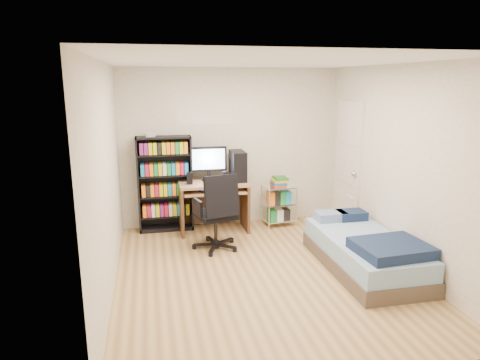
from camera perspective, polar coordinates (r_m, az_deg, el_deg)
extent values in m
cube|color=tan|center=(5.37, 3.02, -12.45)|extent=(3.50, 4.00, 0.04)
cube|color=white|center=(4.85, 3.39, 15.75)|extent=(3.50, 4.00, 0.04)
cube|color=white|center=(6.89, -1.23, 4.38)|extent=(3.50, 0.04, 2.50)
cube|color=white|center=(3.13, 13.03, -6.73)|extent=(3.50, 0.04, 2.50)
cube|color=white|center=(4.81, -17.60, -0.05)|extent=(0.04, 4.00, 2.50)
cube|color=white|center=(5.68, 20.70, 1.65)|extent=(0.04, 4.00, 2.50)
cube|color=black|center=(6.70, -9.96, -0.54)|extent=(0.83, 0.28, 1.48)
cube|color=black|center=(6.83, -9.80, -4.68)|extent=(0.78, 0.26, 0.02)
cube|color=#B81842|center=(6.79, -9.83, -3.85)|extent=(0.72, 0.22, 0.18)
cube|color=black|center=(6.74, -9.90, -2.06)|extent=(0.78, 0.26, 0.02)
cube|color=#1B86C1|center=(6.71, -9.93, -1.21)|extent=(0.72, 0.22, 0.18)
cube|color=black|center=(6.67, -10.01, 0.62)|extent=(0.78, 0.26, 0.02)
cube|color=#CECD18|center=(6.64, -10.04, 1.50)|extent=(0.72, 0.22, 0.18)
cube|color=black|center=(6.61, -10.12, 3.36)|extent=(0.78, 0.26, 0.02)
cube|color=#1E8B39|center=(6.58, -10.15, 4.26)|extent=(0.72, 0.22, 0.18)
cube|color=silver|center=(6.56, -11.85, 5.93)|extent=(0.13, 0.12, 0.06)
cube|color=tan|center=(6.56, -3.59, -0.46)|extent=(1.04, 0.57, 0.04)
cube|color=#37261E|center=(6.61, -7.84, -3.96)|extent=(0.04, 0.57, 0.74)
cube|color=#37261E|center=(6.75, 0.66, -3.48)|extent=(0.04, 0.57, 0.74)
cube|color=#37261E|center=(6.91, -3.88, -2.94)|extent=(1.00, 0.03, 0.68)
cube|color=tan|center=(6.50, -3.47, -1.52)|extent=(0.94, 0.47, 0.03)
cube|color=black|center=(6.48, -3.45, -1.34)|extent=(0.46, 0.16, 0.03)
cube|color=black|center=(6.59, -4.24, 2.83)|extent=(0.56, 0.05, 0.37)
cube|color=#CCDBFF|center=(6.56, -4.20, 2.78)|extent=(0.50, 0.01, 0.31)
cube|color=black|center=(6.62, -0.31, 1.91)|extent=(0.21, 0.44, 0.46)
cube|color=black|center=(6.44, -6.74, 0.22)|extent=(0.08, 0.08, 0.18)
cube|color=black|center=(6.46, -1.92, 0.35)|extent=(0.08, 0.08, 0.18)
cylinder|color=black|center=(6.01, -3.27, -6.59)|extent=(0.05, 0.05, 0.38)
cube|color=black|center=(5.94, -3.29, -4.66)|extent=(0.59, 0.59, 0.08)
cube|color=black|center=(5.65, -2.47, -2.15)|extent=(0.49, 0.25, 0.56)
cube|color=black|center=(5.81, -5.71, -3.65)|extent=(0.11, 0.30, 0.22)
cube|color=black|center=(6.00, -0.99, -3.04)|extent=(0.11, 0.30, 0.22)
cylinder|color=white|center=(6.71, 3.90, -4.00)|extent=(0.02, 0.02, 0.65)
cylinder|color=white|center=(6.90, 7.54, -3.62)|extent=(0.02, 0.02, 0.65)
cylinder|color=white|center=(7.01, 2.88, -3.25)|extent=(0.02, 0.02, 0.65)
cylinder|color=white|center=(7.19, 6.40, -2.90)|extent=(0.02, 0.02, 0.65)
cube|color=white|center=(7.02, 5.15, -5.25)|extent=(0.50, 0.38, 0.02)
cube|color=white|center=(6.94, 5.20, -3.07)|extent=(0.50, 0.38, 0.02)
cube|color=white|center=(6.87, 5.25, -0.92)|extent=(0.50, 0.38, 0.02)
cube|color=#9B3216|center=(6.85, 5.26, -0.24)|extent=(0.23, 0.28, 0.15)
cube|color=#4E423A|center=(5.66, 16.14, -10.36)|extent=(0.92, 1.84, 0.18)
cube|color=#83ABC3|center=(5.58, 16.27, -8.46)|extent=(0.88, 1.80, 0.22)
cube|color=#152343|center=(5.14, 19.52, -8.61)|extent=(0.82, 0.70, 0.13)
cube|color=#8FACCB|center=(6.08, 11.98, -4.71)|extent=(0.41, 0.28, 0.12)
cube|color=#152343|center=(6.19, 14.61, -4.53)|extent=(0.39, 0.28, 0.12)
cube|color=#462816|center=(5.50, 16.58, -7.48)|extent=(0.26, 0.20, 0.01)
cube|color=silver|center=(6.86, 14.19, 1.81)|extent=(0.05, 0.80, 2.00)
sphere|color=silver|center=(6.56, 14.95, 0.82)|extent=(0.08, 0.08, 0.08)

